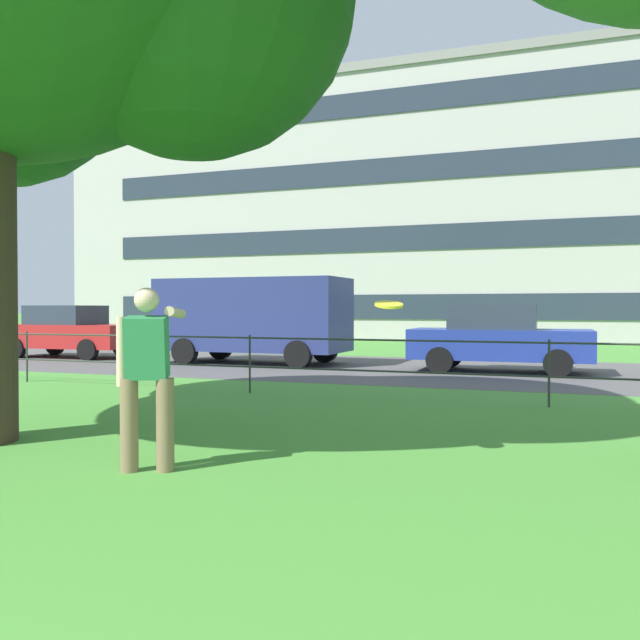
% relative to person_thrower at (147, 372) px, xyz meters
% --- Properties ---
extents(street_strip, '(80.00, 7.21, 0.01)m').
position_rel_person_thrower_xyz_m(street_strip, '(0.89, 10.57, -0.88)').
color(street_strip, '#565454').
rests_on(street_strip, ground).
extents(park_fence, '(34.20, 0.04, 1.00)m').
position_rel_person_thrower_xyz_m(park_fence, '(0.89, 5.25, -0.21)').
color(park_fence, '#333833').
rests_on(park_fence, ground).
extents(person_thrower, '(0.48, 0.87, 1.65)m').
position_rel_person_thrower_xyz_m(person_thrower, '(0.00, 0.00, 0.00)').
color(person_thrower, '#846B4C').
rests_on(person_thrower, ground).
extents(frisbee, '(0.37, 0.37, 0.09)m').
position_rel_person_thrower_xyz_m(frisbee, '(1.96, 1.02, 0.61)').
color(frisbee, yellow).
extents(car_red_far_right, '(4.04, 1.90, 1.54)m').
position_rel_person_thrower_xyz_m(car_red_far_right, '(-10.18, 10.82, -0.11)').
color(car_red_far_right, red).
rests_on(car_red_far_right, ground).
extents(panel_van_right, '(5.03, 2.17, 2.24)m').
position_rel_person_thrower_xyz_m(panel_van_right, '(-4.15, 10.80, 0.38)').
color(panel_van_right, navy).
rests_on(panel_van_right, ground).
extents(car_blue_center, '(4.02, 1.85, 1.54)m').
position_rel_person_thrower_xyz_m(car_blue_center, '(2.16, 10.51, -0.11)').
color(car_blue_center, '#233899').
rests_on(car_blue_center, ground).
extents(apartment_building_background, '(39.61, 10.84, 12.57)m').
position_rel_person_thrower_xyz_m(apartment_building_background, '(-1.26, 29.01, 5.40)').
color(apartment_building_background, '#B7B2AD').
rests_on(apartment_building_background, ground).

